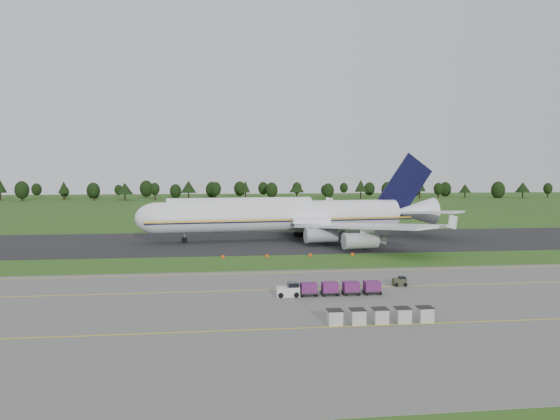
{
  "coord_description": "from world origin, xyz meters",
  "views": [
    {
      "loc": [
        -10.19,
        -92.7,
        15.61
      ],
      "look_at": [
        1.71,
        2.0,
        8.93
      ],
      "focal_mm": 35.0,
      "sensor_mm": 36.0,
      "label": 1
    }
  ],
  "objects": [
    {
      "name": "baggage_train",
      "position": [
        4.23,
        -26.07,
        0.93
      ],
      "size": [
        13.35,
        1.71,
        1.64
      ],
      "color": "silver",
      "rests_on": "apron"
    },
    {
      "name": "edge_markers",
      "position": [
        3.77,
        5.47,
        0.27
      ],
      "size": [
        24.52,
        0.3,
        0.6
      ],
      "color": "#E94307",
      "rests_on": "ground"
    },
    {
      "name": "ground",
      "position": [
        0.0,
        0.0,
        0.0
      ],
      "size": [
        600.0,
        600.0,
        0.0
      ],
      "primitive_type": "plane",
      "color": "#2A5118",
      "rests_on": "ground"
    },
    {
      "name": "uld_row",
      "position": [
        6.95,
        -39.18,
        0.83
      ],
      "size": [
        11.15,
        1.55,
        1.53
      ],
      "color": "#B0B0B0",
      "rests_on": "apron"
    },
    {
      "name": "apron_markings",
      "position": [
        0.0,
        -26.98,
        0.06
      ],
      "size": [
        300.0,
        30.2,
        0.01
      ],
      "color": "yellow",
      "rests_on": "apron"
    },
    {
      "name": "taxiway",
      "position": [
        0.0,
        28.0,
        0.04
      ],
      "size": [
        300.0,
        40.0,
        0.08
      ],
      "primitive_type": "cube",
      "color": "black",
      "rests_on": "ground"
    },
    {
      "name": "aircraft",
      "position": [
        6.99,
        30.84,
        5.76
      ],
      "size": [
        72.04,
        69.66,
        20.17
      ],
      "color": "white",
      "rests_on": "ground"
    },
    {
      "name": "apron",
      "position": [
        0.0,
        -34.0,
        0.03
      ],
      "size": [
        300.0,
        52.0,
        0.06
      ],
      "primitive_type": "cube",
      "color": "#61615D",
      "rests_on": "ground"
    },
    {
      "name": "tree_line",
      "position": [
        -0.8,
        218.26,
        6.2
      ],
      "size": [
        530.73,
        22.65,
        11.95
      ],
      "color": "black",
      "rests_on": "ground"
    },
    {
      "name": "utility_cart",
      "position": [
        15.23,
        -21.66,
        0.55
      ],
      "size": [
        1.82,
        1.28,
        1.0
      ],
      "color": "#303424",
      "rests_on": "apron"
    }
  ]
}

